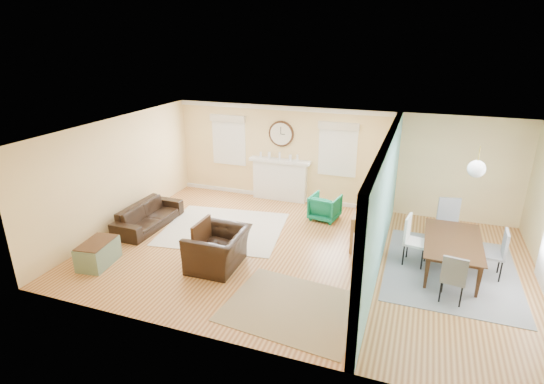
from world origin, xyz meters
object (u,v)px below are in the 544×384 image
at_px(green_chair, 325,207).
at_px(credenza, 369,223).
at_px(sofa, 149,215).
at_px(dining_table, 453,255).
at_px(eames_chair, 218,249).

bearing_deg(green_chair, credenza, 154.87).
distance_m(sofa, credenza, 5.16).
distance_m(green_chair, dining_table, 3.32).
bearing_deg(dining_table, green_chair, 61.49).
xyz_separation_m(eames_chair, credenza, (2.62, 2.21, 0.02)).
bearing_deg(sofa, eames_chair, -114.65).
height_order(credenza, dining_table, credenza).
relative_size(green_chair, credenza, 0.42).
bearing_deg(sofa, credenza, -77.61).
distance_m(sofa, dining_table, 6.78).
relative_size(green_chair, dining_table, 0.37).
bearing_deg(sofa, dining_table, -87.36).
relative_size(sofa, green_chair, 2.79).
relative_size(eames_chair, green_chair, 1.70).
xyz_separation_m(green_chair, credenza, (1.18, -0.80, 0.08)).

